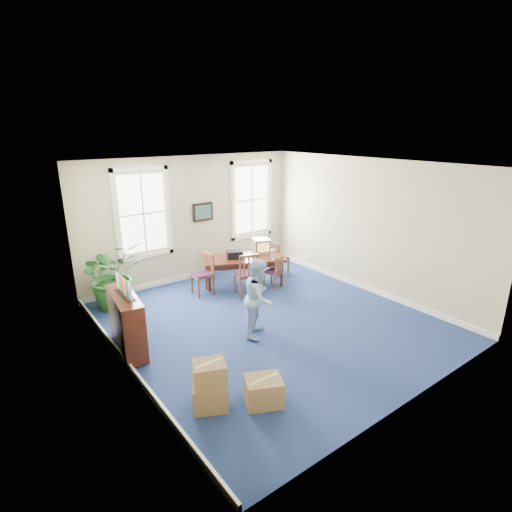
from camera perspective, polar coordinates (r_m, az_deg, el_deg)
floor at (r=8.47m, az=1.91°, el=-9.22°), size 6.50×6.50×0.00m
ceiling at (r=7.56m, az=2.16°, el=12.90°), size 6.50×6.50×0.00m
wall_back at (r=10.52m, az=-9.14°, el=5.29°), size 6.50×0.00×6.50m
wall_front at (r=5.85m, az=22.42°, el=-6.24°), size 6.50×0.00×6.50m
wall_left at (r=6.52m, az=-19.07°, el=-3.39°), size 0.00×6.50×6.50m
wall_right at (r=9.96m, az=15.68°, el=4.14°), size 0.00×6.50×6.50m
baseboard_back at (r=10.93m, az=-8.67°, el=-2.64°), size 6.00×0.04×0.12m
baseboard_left at (r=7.21m, az=-17.57°, el=-14.83°), size 0.04×6.50×0.12m
baseboard_right at (r=10.40m, az=14.87°, el=-4.15°), size 0.04×6.50×0.12m
window_left at (r=9.92m, az=-15.84°, el=5.85°), size 1.40×0.12×2.20m
window_right at (r=11.42m, az=-0.64°, el=8.05°), size 1.40×0.12×2.20m
wall_picture at (r=10.58m, az=-7.61°, el=6.27°), size 0.58×0.06×0.48m
conference_table at (r=10.30m, az=-1.79°, el=-2.01°), size 2.26×1.70×0.70m
crt_tv at (r=10.51m, az=0.75°, el=1.49°), size 0.55×0.57×0.38m
game_console at (r=10.68m, az=2.09°, el=0.83°), size 0.19×0.21×0.04m
equipment_bag at (r=10.07m, az=-3.06°, el=0.19°), size 0.46×0.39×0.19m
chair_near_left at (r=9.47m, az=-1.46°, el=-2.58°), size 0.61×0.61×1.09m
chair_near_right at (r=9.99m, az=2.49°, el=-2.23°), size 0.47×0.47×0.84m
chair_end_left at (r=9.65m, az=-7.72°, el=-2.60°), size 0.48×0.48×1.01m
chair_end_right at (r=10.97m, az=3.41°, el=-0.24°), size 0.41×0.41×0.89m
man at (r=7.63m, az=0.46°, el=-5.99°), size 0.95×0.93×1.53m
credenza at (r=7.57m, az=-17.98°, el=-9.15°), size 0.54×1.38×1.05m
brochure_rack at (r=7.30m, az=-18.35°, el=-4.24°), size 0.23×0.78×0.34m
potted_plant at (r=9.39m, az=-19.81°, el=-2.51°), size 1.53×1.39×1.50m
cardboard_boxes at (r=6.13m, az=-5.47°, el=-16.72°), size 1.75×1.75×0.77m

